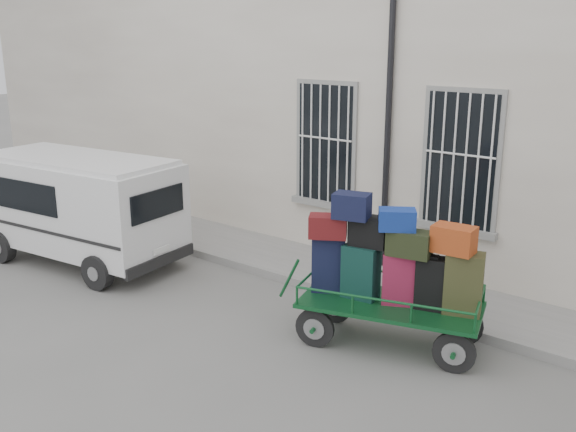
% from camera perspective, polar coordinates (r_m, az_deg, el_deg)
% --- Properties ---
extents(ground, '(80.00, 80.00, 0.00)m').
position_cam_1_polar(ground, '(10.37, -4.63, -8.33)').
color(ground, slate).
rests_on(ground, ground).
extents(building, '(24.00, 5.15, 6.00)m').
position_cam_1_polar(building, '(14.03, 10.87, 10.49)').
color(building, beige).
rests_on(building, ground).
extents(sidewalk, '(24.00, 1.70, 0.15)m').
position_cam_1_polar(sidewalk, '(11.92, 2.62, -4.63)').
color(sidewalk, gray).
rests_on(sidewalk, ground).
extents(luggage_cart, '(2.97, 1.77, 2.15)m').
position_cam_1_polar(luggage_cart, '(8.96, 9.16, -4.94)').
color(luggage_cart, black).
rests_on(luggage_cart, ground).
extents(van, '(4.27, 2.24, 2.06)m').
position_cam_1_polar(van, '(12.74, -18.09, 1.15)').
color(van, white).
rests_on(van, ground).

